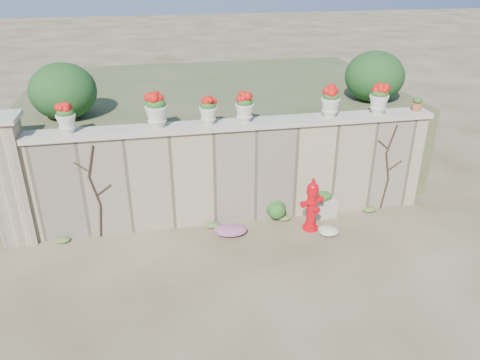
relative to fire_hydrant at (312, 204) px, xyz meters
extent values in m
plane|color=#4C3E26|center=(-1.42, -1.07, -0.56)|extent=(80.00, 80.00, 0.00)
cube|color=tan|center=(-1.42, 0.73, 0.44)|extent=(8.00, 0.40, 2.00)
cube|color=beige|center=(-1.42, 0.73, 1.49)|extent=(8.10, 0.52, 0.10)
cube|color=tan|center=(-5.57, 0.73, 0.64)|extent=(0.60, 0.60, 2.40)
cube|color=#384C23|center=(-1.42, 3.93, 0.44)|extent=(9.00, 6.00, 2.00)
ellipsoid|color=#143814|center=(-4.62, 1.93, 1.99)|extent=(1.30, 1.30, 1.10)
ellipsoid|color=#143814|center=(1.98, 1.93, 1.99)|extent=(1.30, 1.30, 1.10)
cylinder|color=black|center=(-4.08, 0.51, -0.21)|extent=(0.12, 0.04, 0.70)
cylinder|color=black|center=(-4.11, 0.51, 0.44)|extent=(0.17, 0.04, 0.61)
cylinder|color=black|center=(-4.10, 0.51, 1.04)|extent=(0.18, 0.04, 0.61)
cylinder|color=black|center=(-3.94, 0.51, 0.44)|extent=(0.30, 0.02, 0.22)
cylinder|color=black|center=(-4.27, 0.51, 0.94)|extent=(0.25, 0.02, 0.21)
cylinder|color=black|center=(1.82, 0.51, -0.21)|extent=(0.12, 0.04, 0.70)
cylinder|color=black|center=(1.79, 0.51, 0.44)|extent=(0.17, 0.04, 0.61)
cylinder|color=black|center=(1.80, 0.51, 1.04)|extent=(0.18, 0.04, 0.61)
cylinder|color=black|center=(1.96, 0.51, 0.44)|extent=(0.30, 0.02, 0.22)
cylinder|color=black|center=(1.63, 0.51, 0.94)|extent=(0.25, 0.02, 0.21)
cylinder|color=red|center=(0.00, 0.00, -0.53)|extent=(0.31, 0.31, 0.06)
cylinder|color=red|center=(0.00, 0.00, -0.11)|extent=(0.19, 0.19, 0.69)
cylinder|color=red|center=(0.00, 0.00, 0.06)|extent=(0.24, 0.24, 0.04)
cylinder|color=red|center=(0.00, 0.00, 0.29)|extent=(0.24, 0.24, 0.13)
ellipsoid|color=red|center=(0.00, 0.00, 0.40)|extent=(0.21, 0.21, 0.16)
cylinder|color=red|center=(0.00, 0.00, 0.49)|extent=(0.08, 0.08, 0.11)
cylinder|color=red|center=(-0.15, -0.05, 0.06)|extent=(0.19, 0.16, 0.11)
cylinder|color=red|center=(0.15, 0.06, 0.06)|extent=(0.19, 0.16, 0.11)
cylinder|color=red|center=(0.04, -0.11, -0.05)|extent=(0.13, 0.14, 0.10)
cube|color=beige|center=(0.35, 0.48, -0.36)|extent=(0.70, 0.45, 0.39)
ellipsoid|color=#1E5119|center=(0.35, 0.48, -0.10)|extent=(0.54, 0.36, 0.20)
ellipsoid|color=#1E5119|center=(-0.54, 0.48, -0.30)|extent=(0.54, 0.48, 0.51)
ellipsoid|color=#D22ABA|center=(-1.71, 0.09, -0.45)|extent=(0.80, 0.53, 0.21)
ellipsoid|color=white|center=(0.23, -0.25, -0.47)|extent=(0.51, 0.41, 0.19)
ellipsoid|color=#1E5119|center=(-4.44, 0.73, 1.91)|extent=(0.30, 0.30, 0.18)
ellipsoid|color=red|center=(-4.44, 0.73, 1.99)|extent=(0.26, 0.26, 0.19)
ellipsoid|color=#1E5119|center=(-2.85, 0.73, 1.99)|extent=(0.36, 0.36, 0.21)
ellipsoid|color=red|center=(-2.85, 0.73, 2.08)|extent=(0.31, 0.31, 0.22)
ellipsoid|color=#1E5119|center=(-1.90, 0.73, 1.90)|extent=(0.29, 0.29, 0.17)
ellipsoid|color=red|center=(-1.90, 0.73, 1.97)|extent=(0.25, 0.25, 0.18)
ellipsoid|color=#1E5119|center=(-1.21, 0.73, 1.93)|extent=(0.31, 0.31, 0.18)
ellipsoid|color=red|center=(-1.21, 0.73, 2.00)|extent=(0.27, 0.27, 0.19)
ellipsoid|color=#1E5119|center=(0.50, 0.73, 1.95)|extent=(0.33, 0.33, 0.20)
ellipsoid|color=red|center=(0.50, 0.73, 2.03)|extent=(0.28, 0.28, 0.20)
ellipsoid|color=#1E5119|center=(1.52, 0.73, 1.95)|extent=(0.33, 0.33, 0.20)
ellipsoid|color=red|center=(1.52, 0.73, 2.03)|extent=(0.29, 0.29, 0.20)
ellipsoid|color=#1E5119|center=(2.38, 0.73, 1.75)|extent=(0.19, 0.19, 0.13)
camera|label=1|loc=(-2.93, -7.64, 4.40)|focal=35.00mm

